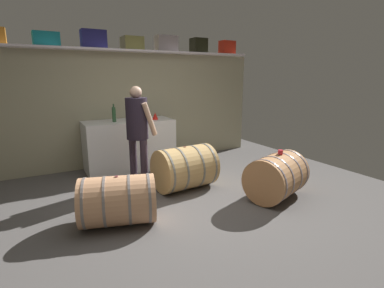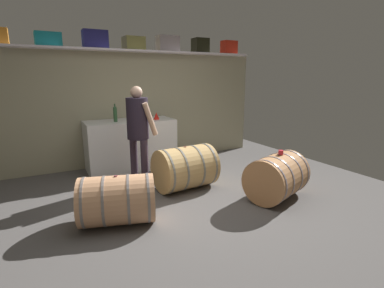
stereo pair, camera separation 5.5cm
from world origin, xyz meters
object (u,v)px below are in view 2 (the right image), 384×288
at_px(wine_bottle_green, 115,114).
at_px(tasting_cup, 281,152).
at_px(winemaker_pouring, 138,126).
at_px(wine_barrel_flank, 117,200).
at_px(red_funnel, 156,116).
at_px(toolcase_grey, 168,44).
at_px(toolcase_teal, 48,39).
at_px(toolcase_black, 200,46).
at_px(toolcase_red, 229,47).
at_px(wine_glass, 139,113).
at_px(work_cabinet, 131,145).
at_px(toolcase_olive, 134,43).
at_px(wine_barrel_far, 185,168).
at_px(toolcase_navy, 95,39).
at_px(wine_barrel_near, 277,177).

relative_size(wine_bottle_green, tasting_cup, 4.67).
bearing_deg(winemaker_pouring, wine_bottle_green, 170.68).
bearing_deg(wine_barrel_flank, red_funnel, 73.29).
distance_m(toolcase_grey, red_funnel, 1.41).
distance_m(toolcase_grey, winemaker_pouring, 2.01).
distance_m(toolcase_teal, wine_barrel_flank, 2.97).
relative_size(toolcase_teal, red_funnel, 3.05).
bearing_deg(toolcase_black, toolcase_teal, 179.65).
height_order(toolcase_red, wine_bottle_green, toolcase_red).
bearing_deg(tasting_cup, wine_glass, 116.46).
xyz_separation_m(work_cabinet, wine_bottle_green, (-0.26, -0.06, 0.58)).
bearing_deg(red_funnel, toolcase_red, 11.59).
distance_m(red_funnel, winemaker_pouring, 0.98).
distance_m(toolcase_olive, toolcase_grey, 0.66).
distance_m(toolcase_teal, wine_barrel_far, 2.94).
distance_m(toolcase_navy, wine_barrel_near, 3.66).
height_order(toolcase_olive, wine_barrel_flank, toolcase_olive).
bearing_deg(toolcase_navy, toolcase_black, -0.84).
relative_size(red_funnel, wine_barrel_flank, 0.13).
height_order(wine_glass, wine_barrel_near, wine_glass).
bearing_deg(wine_barrel_near, wine_bottle_green, 106.76).
xyz_separation_m(toolcase_olive, red_funnel, (0.25, -0.37, -1.27)).
bearing_deg(toolcase_black, toolcase_grey, 179.65).
relative_size(toolcase_olive, wine_glass, 2.36).
distance_m(toolcase_olive, winemaker_pouring, 1.76).
distance_m(toolcase_navy, work_cabinet, 1.88).
height_order(toolcase_black, work_cabinet, toolcase_black).
bearing_deg(wine_glass, toolcase_teal, 175.93).
bearing_deg(toolcase_red, toolcase_teal, 176.70).
bearing_deg(wine_barrel_far, toolcase_grey, 69.46).
xyz_separation_m(toolcase_navy, wine_barrel_near, (1.82, -2.51, -1.94)).
relative_size(toolcase_black, wine_bottle_green, 0.94).
relative_size(wine_bottle_green, red_funnel, 2.43).
height_order(wine_barrel_near, wine_barrel_flank, wine_barrel_near).
height_order(toolcase_grey, wine_glass, toolcase_grey).
relative_size(toolcase_olive, work_cabinet, 0.23).
bearing_deg(toolcase_red, work_cabinet, -177.04).
xyz_separation_m(toolcase_olive, toolcase_black, (1.36, 0.00, 0.03)).
height_order(toolcase_teal, wine_barrel_flank, toolcase_teal).
bearing_deg(wine_barrel_far, toolcase_navy, 113.64).
bearing_deg(tasting_cup, wine_barrel_flank, 172.20).
xyz_separation_m(toolcase_navy, wine_bottle_green, (0.19, -0.31, -1.22)).
relative_size(toolcase_teal, winemaker_pouring, 0.25).
distance_m(toolcase_grey, toolcase_red, 1.39).
xyz_separation_m(wine_bottle_green, red_funnel, (0.72, -0.06, -0.08)).
distance_m(toolcase_olive, wine_bottle_green, 1.31).
relative_size(wine_barrel_far, tasting_cup, 13.64).
xyz_separation_m(toolcase_teal, toolcase_black, (2.73, 0.00, 0.03)).
distance_m(wine_bottle_green, red_funnel, 0.73).
xyz_separation_m(toolcase_navy, red_funnel, (0.91, -0.37, -1.30)).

